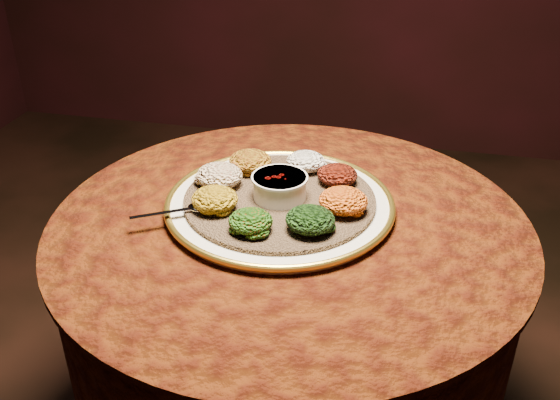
# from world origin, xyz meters

# --- Properties ---
(table) EXTENTS (0.96, 0.96, 0.73)m
(table) POSITION_xyz_m (0.00, 0.00, 0.55)
(table) COLOR black
(table) RESTS_ON ground
(platter) EXTENTS (0.57, 0.57, 0.02)m
(platter) POSITION_xyz_m (-0.03, 0.04, 0.75)
(platter) COLOR beige
(platter) RESTS_ON table
(injera) EXTENTS (0.40, 0.40, 0.01)m
(injera) POSITION_xyz_m (-0.03, 0.04, 0.76)
(injera) COLOR brown
(injera) RESTS_ON platter
(stew_bowl) EXTENTS (0.11, 0.11, 0.05)m
(stew_bowl) POSITION_xyz_m (-0.03, 0.04, 0.79)
(stew_bowl) COLOR silver
(stew_bowl) RESTS_ON injera
(spoon) EXTENTS (0.14, 0.09, 0.01)m
(spoon) POSITION_xyz_m (-0.18, -0.05, 0.77)
(spoon) COLOR silver
(spoon) RESTS_ON injera
(portion_ayib) EXTENTS (0.08, 0.08, 0.04)m
(portion_ayib) POSITION_xyz_m (0.00, 0.17, 0.78)
(portion_ayib) COLOR white
(portion_ayib) RESTS_ON injera
(portion_kitfo) EXTENTS (0.08, 0.08, 0.04)m
(portion_kitfo) POSITION_xyz_m (0.08, 0.12, 0.78)
(portion_kitfo) COLOR black
(portion_kitfo) RESTS_ON injera
(portion_tikil) EXTENTS (0.10, 0.09, 0.05)m
(portion_tikil) POSITION_xyz_m (0.11, 0.01, 0.79)
(portion_tikil) COLOR #BA720F
(portion_tikil) RESTS_ON injera
(portion_gomen) EXTENTS (0.09, 0.09, 0.04)m
(portion_gomen) POSITION_xyz_m (0.05, -0.07, 0.78)
(portion_gomen) COLOR black
(portion_gomen) RESTS_ON injera
(portion_mixveg) EXTENTS (0.08, 0.08, 0.04)m
(portion_mixveg) POSITION_xyz_m (-0.05, -0.10, 0.78)
(portion_mixveg) COLOR #AF2B0B
(portion_mixveg) RESTS_ON injera
(portion_kik) EXTENTS (0.09, 0.09, 0.04)m
(portion_kik) POSITION_xyz_m (-0.14, -0.04, 0.78)
(portion_kik) COLOR #AC820F
(portion_kik) RESTS_ON injera
(portion_timatim) EXTENTS (0.10, 0.09, 0.05)m
(portion_timatim) POSITION_xyz_m (-0.16, 0.06, 0.79)
(portion_timatim) COLOR #710D06
(portion_timatim) RESTS_ON injera
(portion_shiro) EXTENTS (0.09, 0.09, 0.04)m
(portion_shiro) POSITION_xyz_m (-0.12, 0.14, 0.78)
(portion_shiro) COLOR #8E6411
(portion_shiro) RESTS_ON injera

